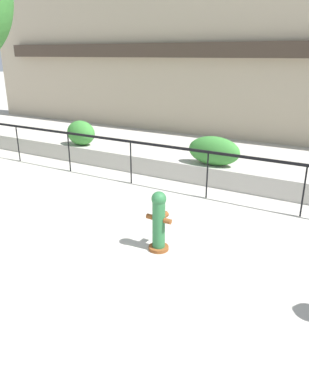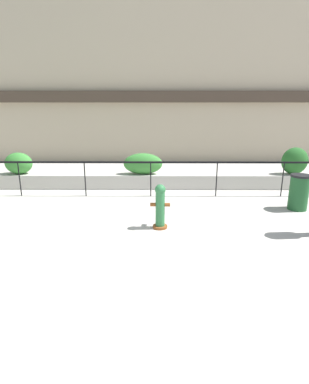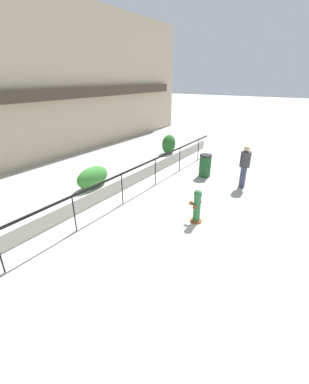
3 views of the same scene
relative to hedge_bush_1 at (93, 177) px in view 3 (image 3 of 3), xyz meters
name	(u,v)px [view 3 (image 3 of 3)]	position (x,y,z in m)	size (l,w,h in m)	color
ground_plane	(266,249)	(0.30, -6.00, -0.88)	(120.00, 120.00, 0.00)	#B2ADA3
planter_wall_low	(100,190)	(0.30, 0.00, -0.63)	(18.00, 0.70, 0.50)	#B7B2A8
fence_railing_segment	(121,177)	(0.30, -1.10, 0.14)	(15.00, 0.05, 1.15)	black
hedge_bush_1	(93,177)	(0.00, 0.00, 0.00)	(1.39, 0.61, 0.75)	#387F33
hedge_bush_2	(169,144)	(5.41, 0.00, 0.11)	(0.93, 0.60, 0.96)	#235B23
fire_hydrant	(197,206)	(0.57, -3.84, -0.32)	(0.47, 0.43, 1.08)	brown
pedestrian	(245,164)	(4.16, -4.24, 0.11)	(0.53, 0.53, 1.73)	#383D56
trash_bin	(205,166)	(4.51, -2.44, -0.37)	(0.55, 0.55, 1.01)	#1E5128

